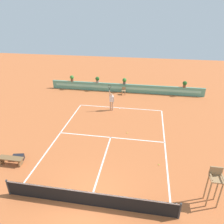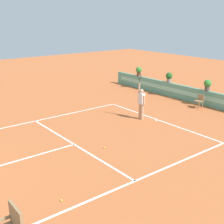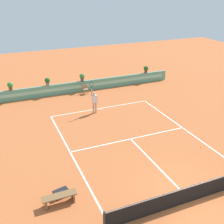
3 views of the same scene
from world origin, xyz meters
name	(u,v)px [view 1 (image 1 of 3)]	position (x,y,z in m)	size (l,w,h in m)	color
ground_plane	(110,140)	(0.00, 6.00, 0.00)	(60.00, 60.00, 0.00)	#BC6033
court_lines	(111,135)	(0.00, 6.72, 0.00)	(8.32, 11.94, 0.01)	white
net	(89,198)	(0.00, 0.00, 0.51)	(8.92, 0.10, 1.00)	#333333
back_wall_barrier	(125,88)	(0.00, 16.39, 0.50)	(18.00, 0.21, 1.00)	#599E84
umpire_chair	(215,182)	(6.10, 1.26, 1.34)	(0.60, 0.60, 2.14)	#99754C
ball_kid_chair	(124,90)	(-0.09, 15.66, 0.48)	(0.44, 0.44, 0.85)	#99754C
bench_courtside	(11,159)	(-5.74, 2.25, 0.38)	(1.60, 0.44, 0.51)	brown
gear_bag	(18,157)	(-5.56, 2.75, 0.18)	(0.70, 0.36, 0.36)	black
tennis_player	(111,100)	(-0.76, 11.25, 1.05)	(0.62, 0.22, 2.58)	tan
tennis_ball_near_baseline	(159,165)	(3.60, 3.74, 0.03)	(0.07, 0.07, 0.07)	#CCE033
tennis_ball_mid_court	(127,133)	(1.20, 7.21, 0.03)	(0.07, 0.07, 0.07)	#CCE033
potted_plant_centre	(124,81)	(-0.11, 16.39, 1.41)	(0.48, 0.48, 0.72)	#514C47
potted_plant_far_left	(72,78)	(-6.51, 16.39, 1.41)	(0.48, 0.48, 0.72)	brown
potted_plant_far_right	(185,84)	(6.68, 16.39, 1.41)	(0.48, 0.48, 0.72)	brown
potted_plant_left	(97,79)	(-3.35, 16.39, 1.41)	(0.48, 0.48, 0.72)	gray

